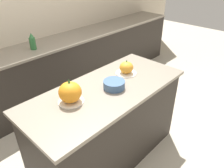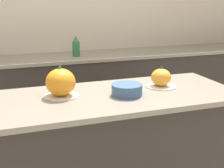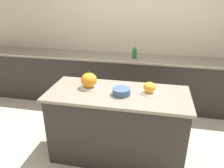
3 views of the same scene
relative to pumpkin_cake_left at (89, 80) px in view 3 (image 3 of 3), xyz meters
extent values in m
plane|color=#BCB29E|center=(0.37, -0.07, -1.01)|extent=(12.00, 12.00, 0.00)
cube|color=beige|center=(0.37, 1.72, 0.24)|extent=(8.00, 0.06, 2.50)
cube|color=#2D2823|center=(0.37, -0.07, -0.57)|extent=(1.63, 0.68, 0.88)
cube|color=gray|center=(0.37, -0.07, -0.11)|extent=(1.69, 0.74, 0.03)
cube|color=#2D2823|center=(0.37, 1.39, -0.56)|extent=(6.00, 0.56, 0.89)
cube|color=gray|center=(0.37, 1.39, -0.10)|extent=(6.00, 0.60, 0.03)
cylinder|color=silver|center=(0.00, 0.00, -0.09)|extent=(0.23, 0.23, 0.01)
ellipsoid|color=orange|center=(0.00, 0.00, 0.00)|extent=(0.20, 0.20, 0.18)
cone|color=#38702D|center=(0.00, 0.00, 0.11)|extent=(0.03, 0.03, 0.04)
cylinder|color=silver|center=(0.74, -0.01, -0.09)|extent=(0.22, 0.22, 0.01)
ellipsoid|color=orange|center=(0.74, -0.01, -0.02)|extent=(0.15, 0.15, 0.13)
cone|color=#38702D|center=(0.74, -0.01, 0.05)|extent=(0.02, 0.02, 0.03)
cylinder|color=#2D6B38|center=(0.41, 1.34, 0.00)|extent=(0.08, 0.08, 0.16)
cone|color=#2D6B38|center=(0.41, 1.34, 0.11)|extent=(0.07, 0.07, 0.07)
cylinder|color=#3D5B84|center=(0.43, -0.12, -0.06)|extent=(0.21, 0.21, 0.08)
camera|label=1|loc=(-0.90, -1.33, 1.00)|focal=35.00mm
camera|label=2|loc=(-0.33, -1.99, 0.55)|focal=50.00mm
camera|label=3|loc=(0.78, -2.38, 1.02)|focal=35.00mm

